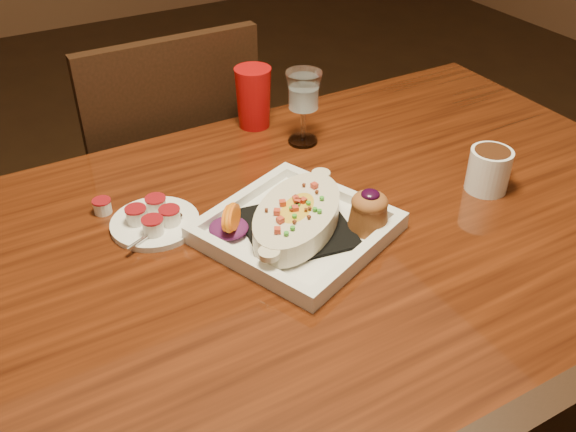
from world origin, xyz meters
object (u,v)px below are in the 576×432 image
plate (303,221)px  goblet (304,95)px  chair_far (167,186)px  red_tumbler (254,98)px  coffee_mug (490,168)px  saucer (154,221)px  table (291,287)px

plate → goblet: (0.16, 0.27, 0.08)m
chair_far → goblet: size_ratio=6.13×
plate → red_tumbler: bearing=52.6°
coffee_mug → saucer: coffee_mug is taller
coffee_mug → goblet: (-0.20, 0.32, 0.06)m
red_tumbler → plate: bearing=-105.9°
plate → saucer: (-0.20, 0.14, -0.02)m
table → saucer: (-0.18, 0.15, 0.11)m
table → coffee_mug: (0.39, -0.04, 0.14)m
plate → coffee_mug: (0.37, -0.04, 0.01)m
table → chair_far: size_ratio=1.61×
goblet → saucer: (-0.37, -0.13, -0.09)m
coffee_mug → goblet: bearing=105.9°
chair_far → plate: bearing=92.4°
plate → goblet: 0.33m
plate → chair_far: bearing=70.9°
table → red_tumbler: red_tumbler is taller
plate → coffee_mug: size_ratio=3.26×
table → plate: 0.13m
chair_far → coffee_mug: bearing=120.4°
plate → red_tumbler: red_tumbler is taller
chair_far → red_tumbler: size_ratio=7.22×
goblet → red_tumbler: (-0.05, 0.12, -0.04)m
saucer → red_tumbler: bearing=38.0°
table → saucer: size_ratio=10.07×
coffee_mug → saucer: bearing=145.2°
chair_far → coffee_mug: chair_far is taller
table → goblet: size_ratio=9.88×
coffee_mug → red_tumbler: size_ratio=0.82×
table → red_tumbler: bearing=70.9°
plate → red_tumbler: (0.11, 0.39, 0.04)m
chair_far → coffee_mug: (0.39, -0.67, 0.29)m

